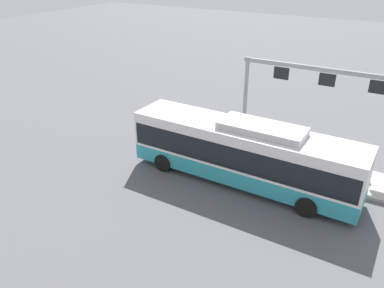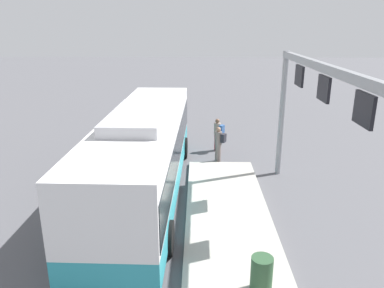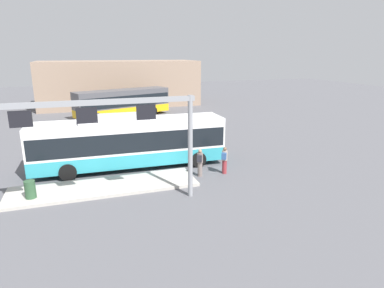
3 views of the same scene
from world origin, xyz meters
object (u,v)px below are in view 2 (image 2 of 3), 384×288
(person_waiting_near, at_px, (219,143))
(bus_main, at_px, (145,150))
(trash_bin, at_px, (261,274))
(person_boarding, at_px, (218,134))

(person_waiting_near, bearing_deg, bus_main, 79.96)
(person_waiting_near, xyz_separation_m, trash_bin, (-9.15, -0.53, -0.28))
(person_boarding, distance_m, person_waiting_near, 1.57)
(bus_main, height_order, trash_bin, bus_main)
(bus_main, xyz_separation_m, trash_bin, (-5.49, -3.46, -1.20))
(bus_main, relative_size, person_waiting_near, 7.20)
(bus_main, bearing_deg, person_boarding, -28.22)
(bus_main, height_order, person_boarding, bus_main)
(person_waiting_near, relative_size, trash_bin, 1.86)
(person_boarding, height_order, trash_bin, person_boarding)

